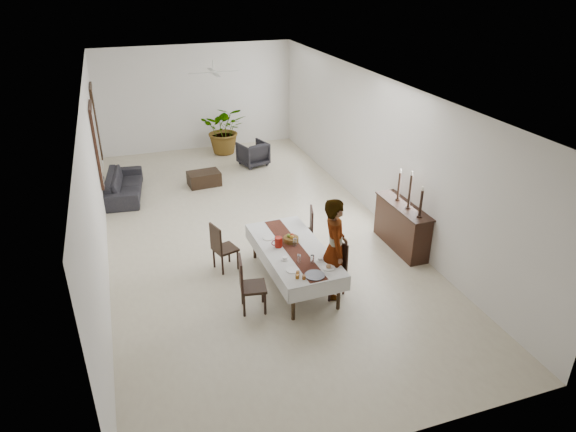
{
  "coord_description": "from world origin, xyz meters",
  "views": [
    {
      "loc": [
        -2.44,
        -9.84,
        5.31
      ],
      "look_at": [
        0.36,
        -1.65,
        1.05
      ],
      "focal_mm": 32.0,
      "sensor_mm": 36.0,
      "label": 1
    }
  ],
  "objects": [
    {
      "name": "floor",
      "position": [
        0.0,
        0.0,
        0.0
      ],
      "size": [
        6.0,
        12.0,
        0.0
      ],
      "primitive_type": "cube",
      "color": "beige",
      "rests_on": "ground"
    },
    {
      "name": "ceiling",
      "position": [
        0.0,
        0.0,
        3.2
      ],
      "size": [
        6.0,
        12.0,
        0.02
      ],
      "primitive_type": "cube",
      "color": "white",
      "rests_on": "wall_back"
    },
    {
      "name": "wall_back",
      "position": [
        0.0,
        6.0,
        1.6
      ],
      "size": [
        6.0,
        0.02,
        3.2
      ],
      "primitive_type": "cube",
      "color": "white",
      "rests_on": "floor"
    },
    {
      "name": "wall_front",
      "position": [
        0.0,
        -6.0,
        1.6
      ],
      "size": [
        6.0,
        0.02,
        3.2
      ],
      "primitive_type": "cube",
      "color": "white",
      "rests_on": "floor"
    },
    {
      "name": "wall_left",
      "position": [
        -3.0,
        0.0,
        1.6
      ],
      "size": [
        0.02,
        12.0,
        3.2
      ],
      "primitive_type": "cube",
      "color": "white",
      "rests_on": "floor"
    },
    {
      "name": "wall_right",
      "position": [
        3.0,
        0.0,
        1.6
      ],
      "size": [
        0.02,
        12.0,
        3.2
      ],
      "primitive_type": "cube",
      "color": "white",
      "rests_on": "floor"
    },
    {
      "name": "dining_table_top",
      "position": [
        0.25,
        -2.27,
        0.68
      ],
      "size": [
        1.0,
        2.27,
        0.05
      ],
      "primitive_type": "cube",
      "rotation": [
        0.0,
        0.0,
        0.03
      ],
      "color": "black",
      "rests_on": "table_leg_fl"
    },
    {
      "name": "table_leg_fl",
      "position": [
        -0.13,
        -3.35,
        0.33
      ],
      "size": [
        0.07,
        0.07,
        0.65
      ],
      "primitive_type": "cylinder",
      "rotation": [
        0.0,
        0.0,
        0.03
      ],
      "color": "black",
      "rests_on": "floor"
    },
    {
      "name": "table_leg_fr",
      "position": [
        0.69,
        -3.32,
        0.33
      ],
      "size": [
        0.07,
        0.07,
        0.65
      ],
      "primitive_type": "cylinder",
      "rotation": [
        0.0,
        0.0,
        0.03
      ],
      "color": "black",
      "rests_on": "floor"
    },
    {
      "name": "table_leg_bl",
      "position": [
        -0.2,
        -1.22,
        0.33
      ],
      "size": [
        0.07,
        0.07,
        0.65
      ],
      "primitive_type": "cylinder",
      "rotation": [
        0.0,
        0.0,
        0.03
      ],
      "color": "black",
      "rests_on": "floor"
    },
    {
      "name": "table_leg_br",
      "position": [
        0.62,
        -1.19,
        0.33
      ],
      "size": [
        0.07,
        0.07,
        0.65
      ],
      "primitive_type": "cylinder",
      "rotation": [
        0.0,
        0.0,
        0.03
      ],
      "color": "black",
      "rests_on": "floor"
    },
    {
      "name": "tablecloth_top",
      "position": [
        0.25,
        -2.27,
        0.71
      ],
      "size": [
        1.18,
        2.44,
        0.01
      ],
      "primitive_type": "cube",
      "rotation": [
        0.0,
        0.0,
        0.03
      ],
      "color": "silver",
      "rests_on": "dining_table_top"
    },
    {
      "name": "tablecloth_drape_left",
      "position": [
        -0.3,
        -2.29,
        0.57
      ],
      "size": [
        0.09,
        2.41,
        0.28
      ],
      "primitive_type": "cube",
      "rotation": [
        0.0,
        0.0,
        0.03
      ],
      "color": "white",
      "rests_on": "dining_table_top"
    },
    {
      "name": "tablecloth_drape_right",
      "position": [
        0.79,
        -2.25,
        0.57
      ],
      "size": [
        0.09,
        2.41,
        0.28
      ],
      "primitive_type": "cube",
      "rotation": [
        0.0,
        0.0,
        0.03
      ],
      "color": "silver",
      "rests_on": "dining_table_top"
    },
    {
      "name": "tablecloth_drape_near",
      "position": [
        0.28,
        -3.47,
        0.57
      ],
      "size": [
        1.1,
        0.04,
        0.28
      ],
      "primitive_type": "cube",
      "rotation": [
        0.0,
        0.0,
        0.03
      ],
      "color": "silver",
      "rests_on": "dining_table_top"
    },
    {
      "name": "tablecloth_drape_far",
      "position": [
        0.21,
        -1.07,
        0.57
      ],
      "size": [
        1.1,
        0.04,
        0.28
      ],
      "primitive_type": "cube",
      "rotation": [
        0.0,
        0.0,
        0.03
      ],
      "color": "silver",
      "rests_on": "dining_table_top"
    },
    {
      "name": "table_runner",
      "position": [
        0.25,
        -2.27,
        0.71
      ],
      "size": [
        0.4,
        2.34,
        0.0
      ],
      "primitive_type": "cube",
      "rotation": [
        0.0,
        0.0,
        0.03
      ],
      "color": "#572518",
      "rests_on": "tablecloth_top"
    },
    {
      "name": "red_pitcher",
      "position": [
        0.01,
        -2.14,
        0.8
      ],
      "size": [
        0.14,
        0.14,
        0.19
      ],
      "primitive_type": "cylinder",
      "rotation": [
        0.0,
        0.0,
        0.03
      ],
      "color": "maroon",
      "rests_on": "tablecloth_top"
    },
    {
      "name": "pitcher_handle",
      "position": [
        -0.07,
        -2.14,
        0.8
      ],
      "size": [
        0.11,
        0.02,
        0.11
      ],
      "primitive_type": "torus",
      "rotation": [
        1.57,
        0.0,
        0.03
      ],
      "color": "maroon",
      "rests_on": "red_pitcher"
    },
    {
      "name": "wine_glass_near",
      "position": [
        0.38,
        -2.87,
        0.79
      ],
      "size": [
        0.07,
        0.07,
        0.16
      ],
      "primitive_type": "cylinder",
      "color": "white",
      "rests_on": "tablecloth_top"
    },
    {
      "name": "wine_glass_mid",
      "position": [
        0.17,
        -2.78,
        0.79
      ],
      "size": [
        0.07,
        0.07,
        0.16
      ],
      "primitive_type": "cylinder",
      "color": "white",
      "rests_on": "tablecloth_top"
    },
    {
      "name": "wine_glass_far",
      "position": [
        0.29,
        -2.22,
        0.79
      ],
      "size": [
        0.07,
        0.07,
        0.16
      ],
      "primitive_type": "cylinder",
      "color": "white",
      "rests_on": "tablecloth_top"
    },
    {
      "name": "teacup_right",
      "position": [
        0.54,
        -2.82,
        0.74
      ],
      "size": [
        0.08,
        0.08,
        0.06
      ],
      "primitive_type": "cylinder",
      "color": "white",
      "rests_on": "saucer_right"
    },
    {
      "name": "saucer_right",
      "position": [
        0.54,
        -2.82,
        0.72
      ],
      "size": [
        0.14,
        0.14,
        0.01
      ],
      "primitive_type": "cylinder",
      "color": "white",
      "rests_on": "tablecloth_top"
    },
    {
      "name": "teacup_left",
      "position": [
        -0.02,
        -2.6,
        0.74
      ],
      "size": [
        0.08,
        0.08,
        0.06
      ],
      "primitive_type": "cylinder",
      "color": "white",
      "rests_on": "saucer_left"
    },
    {
      "name": "saucer_left",
      "position": [
        -0.02,
        -2.6,
        0.72
      ],
      "size": [
        0.14,
        0.14,
        0.01
      ],
      "primitive_type": "cylinder",
      "color": "white",
      "rests_on": "tablecloth_top"
    },
    {
      "name": "plate_near_right",
      "position": [
        0.58,
        -3.1,
        0.72
      ],
      "size": [
        0.22,
        0.22,
        0.01
      ],
      "primitive_type": "cylinder",
      "color": "white",
      "rests_on": "tablecloth_top"
    },
    {
      "name": "bread_near_right",
      "position": [
        0.58,
        -3.1,
        0.74
      ],
      "size": [
        0.08,
        0.08,
        0.08
      ],
      "primitive_type": "sphere",
      "color": "tan",
      "rests_on": "plate_near_right"
    },
    {
      "name": "plate_near_left",
      "position": [
        -0.01,
        -2.98,
        0.72
      ],
      "size": [
        0.22,
        0.22,
        0.01
      ],
      "primitive_type": "cylinder",
      "color": "white",
      "rests_on": "tablecloth_top"
    },
    {
      "name": "plate_far_left",
      "position": [
        -0.07,
        -1.76,
        0.72
      ],
      "size": [
        0.22,
        0.22,
        0.01
      ],
      "primitive_type": "cylinder",
      "color": "silver",
      "rests_on": "tablecloth_top"
    },
    {
      "name": "serving_tray",
      "position": [
        0.28,
        -3.25,
        0.72
      ],
      "size": [
        0.34,
        0.34,
        0.02
      ],
      "primitive_type": "cylinder",
      "color": "#39393D",
      "rests_on": "tablecloth_top"
    },
    {
      "name": "jam_jar_a",
      "position": [
        0.07,
        -3.28,
        0.75
      ],
      "size": [
        0.06,
        0.06,
        0.07
      ],
      "primitive_type": "cylinder",
      "color": "brown",
      "rests_on": "tablecloth_top"
    },
    {
      "name": "jam_jar_b",
      "position": [
        -0.02,
        -3.23,
        0.75
      ],
      "size": [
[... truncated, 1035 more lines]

